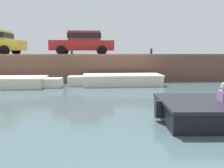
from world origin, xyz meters
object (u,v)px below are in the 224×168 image
(boat_moored_central_cream, at_px, (118,80))
(car_left_inner_red, at_px, (83,42))
(mooring_bollard_east, at_px, (151,51))
(mooring_bollard_mid, at_px, (72,51))
(boat_moored_west_cream, at_px, (5,82))

(boat_moored_central_cream, distance_m, car_left_inner_red, 4.18)
(boat_moored_central_cream, bearing_deg, mooring_bollard_east, 35.54)
(mooring_bollard_mid, relative_size, mooring_bollard_east, 1.00)
(boat_moored_west_cream, bearing_deg, boat_moored_central_cream, 3.81)
(car_left_inner_red, height_order, mooring_bollard_east, car_left_inner_red)
(mooring_bollard_mid, distance_m, mooring_bollard_east, 4.91)
(boat_moored_west_cream, height_order, mooring_bollard_mid, mooring_bollard_mid)
(boat_moored_west_cream, height_order, boat_moored_central_cream, boat_moored_central_cream)
(boat_moored_central_cream, bearing_deg, mooring_bollard_mid, 148.97)
(boat_moored_central_cream, xyz_separation_m, car_left_inner_red, (-2.04, 2.95, 2.16))
(car_left_inner_red, xyz_separation_m, mooring_bollard_mid, (-0.63, -1.35, -0.61))
(boat_moored_west_cream, relative_size, car_left_inner_red, 1.31)
(car_left_inner_red, relative_size, mooring_bollard_east, 9.33)
(boat_moored_central_cream, xyz_separation_m, mooring_bollard_mid, (-2.67, 1.60, 1.55))
(mooring_bollard_mid, bearing_deg, boat_moored_central_cream, -31.03)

